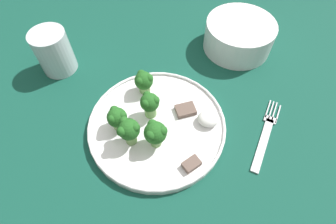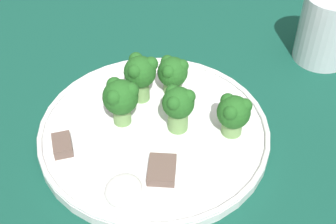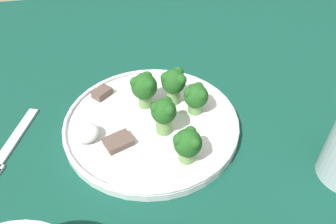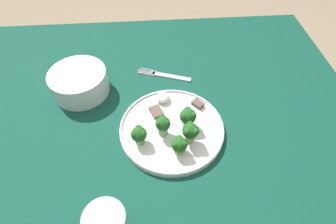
% 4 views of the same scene
% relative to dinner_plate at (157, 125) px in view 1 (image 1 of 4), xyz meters
% --- Properties ---
extents(ground_plane, '(8.00, 8.00, 0.00)m').
position_rel_dinner_plate_xyz_m(ground_plane, '(-0.05, 0.06, -0.76)').
color(ground_plane, '#9E896B').
extents(table, '(1.18, 1.19, 0.75)m').
position_rel_dinner_plate_xyz_m(table, '(-0.05, 0.06, -0.10)').
color(table, '#114738').
rests_on(table, ground_plane).
extents(dinner_plate, '(0.27, 0.27, 0.02)m').
position_rel_dinner_plate_xyz_m(dinner_plate, '(0.00, 0.00, 0.00)').
color(dinner_plate, white).
rests_on(dinner_plate, table).
extents(fork, '(0.07, 0.17, 0.00)m').
position_rel_dinner_plate_xyz_m(fork, '(0.21, 0.00, -0.01)').
color(fork, silver).
rests_on(fork, table).
extents(cream_bowl, '(0.16, 0.16, 0.07)m').
position_rel_dinner_plate_xyz_m(cream_bowl, '(0.16, 0.25, 0.02)').
color(cream_bowl, white).
rests_on(cream_bowl, table).
extents(drinking_glass, '(0.08, 0.08, 0.10)m').
position_rel_dinner_plate_xyz_m(drinking_glass, '(-0.24, 0.14, 0.03)').
color(drinking_glass, silver).
rests_on(drinking_glass, table).
extents(broccoli_floret_near_rim_left, '(0.04, 0.04, 0.05)m').
position_rel_dinner_plate_xyz_m(broccoli_floret_near_rim_left, '(-0.07, -0.01, 0.03)').
color(broccoli_floret_near_rim_left, '#709E56').
rests_on(broccoli_floret_near_rim_left, dinner_plate).
extents(broccoli_floret_center_left, '(0.04, 0.04, 0.06)m').
position_rel_dinner_plate_xyz_m(broccoli_floret_center_left, '(0.00, -0.04, 0.04)').
color(broccoli_floret_center_left, '#709E56').
rests_on(broccoli_floret_center_left, dinner_plate).
extents(broccoli_floret_back_left, '(0.04, 0.04, 0.06)m').
position_rel_dinner_plate_xyz_m(broccoli_floret_back_left, '(-0.02, 0.02, 0.04)').
color(broccoli_floret_back_left, '#709E56').
rests_on(broccoli_floret_back_left, dinner_plate).
extents(broccoli_floret_front_left, '(0.04, 0.04, 0.05)m').
position_rel_dinner_plate_xyz_m(broccoli_floret_front_left, '(-0.04, 0.08, 0.03)').
color(broccoli_floret_front_left, '#709E56').
rests_on(broccoli_floret_front_left, dinner_plate).
extents(broccoli_floret_center_back, '(0.04, 0.04, 0.06)m').
position_rel_dinner_plate_xyz_m(broccoli_floret_center_back, '(-0.04, -0.04, 0.04)').
color(broccoli_floret_center_back, '#709E56').
rests_on(broccoli_floret_center_back, dinner_plate).
extents(meat_slice_front_slice, '(0.04, 0.04, 0.01)m').
position_rel_dinner_plate_xyz_m(meat_slice_front_slice, '(0.07, -0.08, 0.01)').
color(meat_slice_front_slice, brown).
rests_on(meat_slice_front_slice, dinner_plate).
extents(meat_slice_middle_slice, '(0.05, 0.04, 0.01)m').
position_rel_dinner_plate_xyz_m(meat_slice_middle_slice, '(0.05, 0.04, 0.01)').
color(meat_slice_middle_slice, brown).
rests_on(meat_slice_middle_slice, dinner_plate).
extents(sauce_dollop, '(0.04, 0.04, 0.02)m').
position_rel_dinner_plate_xyz_m(sauce_dollop, '(0.10, 0.02, 0.01)').
color(sauce_dollop, white).
rests_on(sauce_dollop, dinner_plate).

